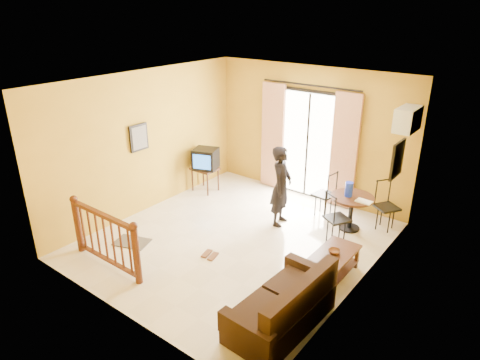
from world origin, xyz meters
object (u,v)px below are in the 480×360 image
Objects in this scene: dining_table at (352,203)px; sofa at (284,308)px; television at (206,159)px; coffee_table at (334,260)px; standing_person at (281,186)px.

dining_table is 0.47× the size of sofa.
television is 0.68× the size of coffee_table.
television is 3.32m from dining_table.
sofa is (3.72, -2.66, -0.47)m from television.
television reaches higher than dining_table.
television is at bearing 147.01° from sofa.
coffee_table is at bearing -38.48° from television.
dining_table reaches higher than coffee_table.
coffee_table is (3.72, -1.22, -0.50)m from television.
sofa is at bearing -55.90° from television.
standing_person is (-1.16, -0.61, 0.25)m from dining_table.
coffee_table is 0.60× the size of standing_person.
dining_table is 1.63m from coffee_table.
dining_table is 1.33m from standing_person.
dining_table is 3.03m from sofa.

